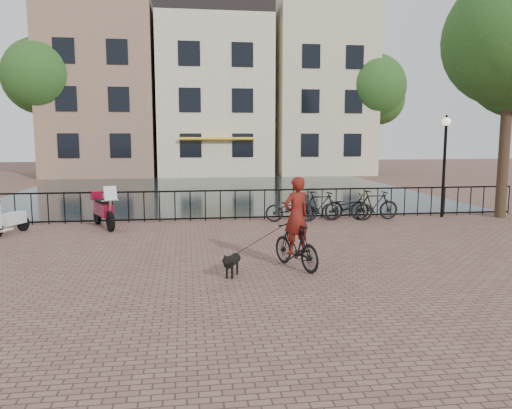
{
  "coord_description": "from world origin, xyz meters",
  "views": [
    {
      "loc": [
        -1.62,
        -8.51,
        2.79
      ],
      "look_at": [
        0.0,
        3.0,
        1.2
      ],
      "focal_mm": 35.0,
      "sensor_mm": 36.0,
      "label": 1
    }
  ],
  "objects": [
    {
      "name": "parked_bike_2",
      "position": [
        3.7,
        7.4,
        0.45
      ],
      "size": [
        1.77,
        0.78,
        0.9
      ],
      "primitive_type": "imported",
      "rotation": [
        0.0,
        0.0,
        1.46
      ],
      "color": "black",
      "rests_on": "ground"
    },
    {
      "name": "tree_far_left",
      "position": [
        -11.0,
        27.0,
        6.73
      ],
      "size": [
        5.04,
        5.04,
        9.27
      ],
      "color": "black",
      "rests_on": "ground"
    },
    {
      "name": "railing",
      "position": [
        0.0,
        8.0,
        0.5
      ],
      "size": [
        20.0,
        0.05,
        1.02
      ],
      "color": "black",
      "rests_on": "ground"
    },
    {
      "name": "tree_near_right",
      "position": [
        9.2,
        7.3,
        5.97
      ],
      "size": [
        4.48,
        4.48,
        8.24
      ],
      "color": "black",
      "rests_on": "ground"
    },
    {
      "name": "parked_bike_3",
      "position": [
        4.65,
        7.4,
        0.5
      ],
      "size": [
        1.67,
        0.5,
        1.0
      ],
      "primitive_type": "imported",
      "rotation": [
        0.0,
        0.0,
        1.59
      ],
      "color": "black",
      "rests_on": "ground"
    },
    {
      "name": "canal_water",
      "position": [
        0.0,
        17.3,
        0.0
      ],
      "size": [
        20.0,
        20.0,
        0.0
      ],
      "primitive_type": "plane",
      "color": "black",
      "rests_on": "ground"
    },
    {
      "name": "cyclist",
      "position": [
        0.67,
        1.63,
        0.87
      ],
      "size": [
        1.07,
        1.73,
        2.29
      ],
      "rotation": [
        0.0,
        0.0,
        3.53
      ],
      "color": "black",
      "rests_on": "ground"
    },
    {
      "name": "motorcycle",
      "position": [
        -4.16,
        7.15,
        0.69
      ],
      "size": [
        1.21,
        1.96,
        1.38
      ],
      "rotation": [
        0.0,
        0.0,
        0.42
      ],
      "color": "maroon",
      "rests_on": "ground"
    },
    {
      "name": "canal_house_mid",
      "position": [
        0.5,
        30.0,
        5.9
      ],
      "size": [
        8.0,
        9.5,
        11.8
      ],
      "color": "#BDB98F",
      "rests_on": "ground"
    },
    {
      "name": "parked_bike_1",
      "position": [
        2.75,
        7.4,
        0.5
      ],
      "size": [
        1.71,
        0.65,
        1.0
      ],
      "primitive_type": "imported",
      "rotation": [
        0.0,
        0.0,
        1.68
      ],
      "color": "black",
      "rests_on": "ground"
    },
    {
      "name": "parked_bike_0",
      "position": [
        1.8,
        7.4,
        0.45
      ],
      "size": [
        1.75,
        0.71,
        0.9
      ],
      "primitive_type": "imported",
      "rotation": [
        0.0,
        0.0,
        1.5
      ],
      "color": "black",
      "rests_on": "ground"
    },
    {
      "name": "ground",
      "position": [
        0.0,
        0.0,
        0.0
      ],
      "size": [
        100.0,
        100.0,
        0.0
      ],
      "primitive_type": "plane",
      "color": "brown",
      "rests_on": "ground"
    },
    {
      "name": "lamp_post",
      "position": [
        7.2,
        7.6,
        2.38
      ],
      "size": [
        0.3,
        0.3,
        3.45
      ],
      "color": "black",
      "rests_on": "ground"
    },
    {
      "name": "canal_house_left",
      "position": [
        -7.5,
        30.0,
        6.4
      ],
      "size": [
        7.5,
        9.0,
        12.8
      ],
      "color": "#835E4C",
      "rests_on": "ground"
    },
    {
      "name": "tree_far_right",
      "position": [
        12.0,
        27.0,
        6.35
      ],
      "size": [
        4.76,
        4.76,
        8.76
      ],
      "color": "black",
      "rests_on": "ground"
    },
    {
      "name": "dog",
      "position": [
        -0.74,
        1.2,
        0.25
      ],
      "size": [
        0.51,
        0.79,
        0.51
      ],
      "rotation": [
        0.0,
        0.0,
        -0.39
      ],
      "color": "black",
      "rests_on": "ground"
    },
    {
      "name": "scooter",
      "position": [
        -6.65,
        6.44,
        0.63
      ],
      "size": [
        0.88,
        1.4,
        1.26
      ],
      "rotation": [
        0.0,
        0.0,
        -0.4
      ],
      "color": "silver",
      "rests_on": "ground"
    },
    {
      "name": "canal_house_right",
      "position": [
        8.5,
        30.0,
        6.65
      ],
      "size": [
        7.0,
        9.0,
        13.3
      ],
      "color": "beige",
      "rests_on": "ground"
    }
  ]
}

